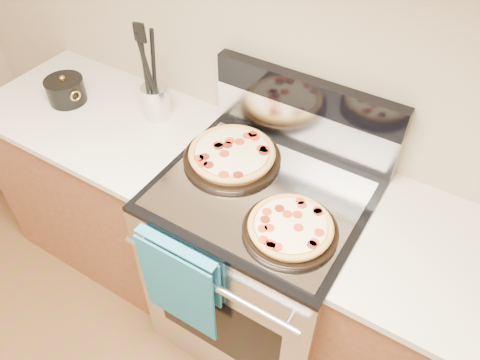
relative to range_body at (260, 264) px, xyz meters
The scene contains 15 objects.
wall_back 0.97m from the range_body, 90.00° to the left, with size 4.00×4.00×0.00m, color tan.
range_body is the anchor object (origin of this frame).
oven_window 0.34m from the range_body, 90.00° to the right, with size 0.56×0.01×0.40m, color black.
cooktop 0.46m from the range_body, ahead, with size 0.76×0.68×0.02m, color black.
backsplash_lower 0.64m from the range_body, 90.00° to the left, with size 0.76×0.06×0.18m, color silver.
backsplash_upper 0.77m from the range_body, 90.00° to the left, with size 0.76×0.06×0.12m, color black.
oven_handle 0.51m from the range_body, 90.00° to the right, with size 0.03×0.03×0.70m, color silver.
dish_towel 0.47m from the range_body, 107.74° to the right, with size 0.32×0.05×0.42m, color teal, non-canonical shape.
foil_sheet 0.47m from the range_body, 90.00° to the right, with size 0.70×0.55×0.01m, color gray.
cabinet_left 0.88m from the range_body, behind, with size 1.00×0.62×0.88m, color brown.
countertop_left 0.99m from the range_body, behind, with size 1.02×0.64×0.03m, color beige.
pepperoni_pizza_back 0.54m from the range_body, 158.75° to the left, with size 0.37×0.37×0.05m, color #BF8A3A, non-canonical shape.
pepperoni_pizza_front 0.54m from the range_body, 36.33° to the right, with size 0.32×0.32×0.04m, color #BF8A3A, non-canonical shape.
utensil_crock 0.83m from the range_body, 165.73° to the left, with size 0.12×0.12×0.15m, color silver.
saucepan 1.15m from the range_body, behind, with size 0.17×0.17×0.10m, color black.
Camera 1 is at (0.56, 0.59, 2.14)m, focal length 35.00 mm.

